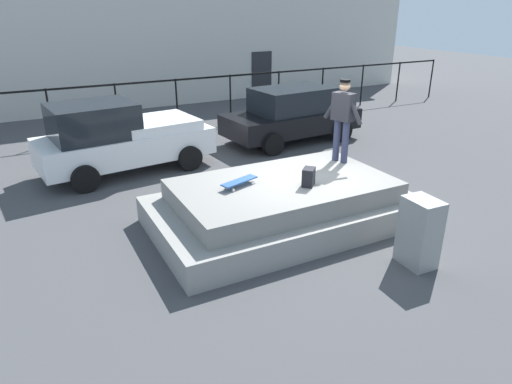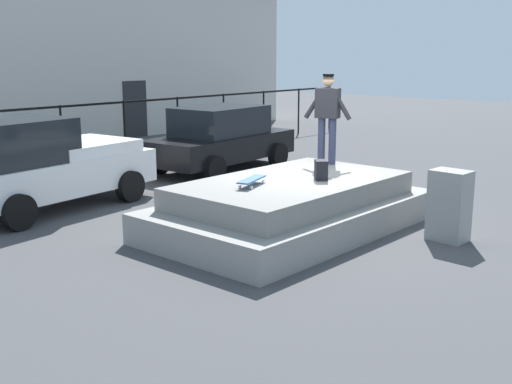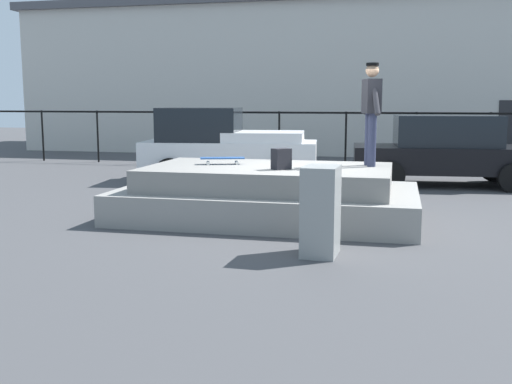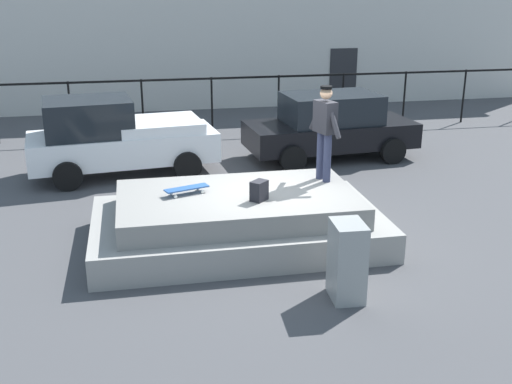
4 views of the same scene
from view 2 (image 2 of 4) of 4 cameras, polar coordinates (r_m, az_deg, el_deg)
name	(u,v)px [view 2 (image 2 of 4)]	position (r m, az deg, el deg)	size (l,w,h in m)	color
ground_plane	(309,222)	(11.65, 4.76, -2.66)	(60.00, 60.00, 0.00)	#424244
concrete_ledge	(291,207)	(11.04, 3.16, -1.33)	(4.96, 2.90, 0.88)	gray
skateboarder	(328,112)	(12.39, 6.38, 7.09)	(0.36, 0.94, 1.72)	#2D334C
skateboard	(252,180)	(10.38, -0.38, 1.10)	(0.79, 0.43, 0.12)	#264C8C
backpack	(321,170)	(10.91, 5.81, 1.96)	(0.28, 0.20, 0.34)	black
car_white_pickup_near	(41,164)	(12.99, -18.57, 2.36)	(4.43, 2.34, 1.81)	white
car_black_sedan_mid	(220,138)	(16.51, -3.20, 4.80)	(4.36, 2.30, 1.65)	black
utility_box	(449,206)	(10.82, 16.81, -1.17)	(0.44, 0.60, 1.16)	gray
fence_row	(61,124)	(17.36, -16.94, 5.76)	(24.06, 0.06, 1.67)	black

